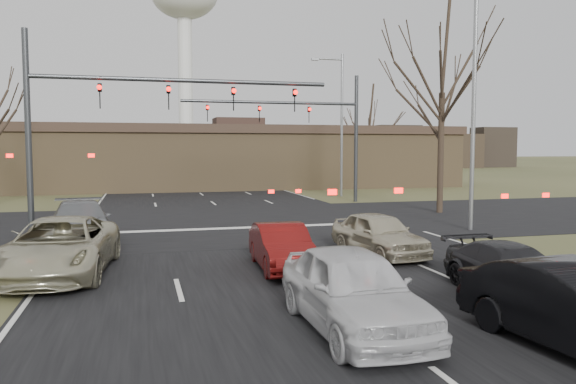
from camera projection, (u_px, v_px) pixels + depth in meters
name	position (u px, v px, depth m)	size (l,w,h in m)	color
ground	(361.00, 315.00, 11.57)	(360.00, 360.00, 0.00)	#3F4424
road_main	(177.00, 176.00, 69.40)	(14.00, 300.00, 0.02)	black
road_cross	(238.00, 222.00, 26.03)	(200.00, 14.00, 0.02)	black
building	(216.00, 157.00, 48.50)	(42.40, 10.40, 5.30)	olive
water_tower	(184.00, 5.00, 125.97)	(15.00, 15.00, 44.50)	silver
mast_arm_near	(116.00, 107.00, 22.37)	(12.12, 0.24, 8.00)	#383A3D
mast_arm_far	(314.00, 123.00, 34.92)	(11.12, 0.24, 8.00)	#383A3D
streetlight_right_near	(470.00, 96.00, 23.01)	(2.34, 0.25, 10.00)	gray
streetlight_right_far	(339.00, 117.00, 39.53)	(2.34, 0.25, 10.00)	gray
tree_right_near	(443.00, 43.00, 29.09)	(6.90, 6.90, 11.50)	black
tree_right_far	(370.00, 107.00, 48.57)	(5.40, 5.40, 9.00)	black
car_silver_suv	(59.00, 247.00, 15.11)	(2.59, 5.61, 1.56)	#B8B495
car_white_sedan	(353.00, 289.00, 10.60)	(1.86, 4.63, 1.58)	silver
car_charcoal_sedan	(512.00, 271.00, 13.07)	(1.67, 4.11, 1.19)	black
car_grey_ahead	(80.00, 222.00, 20.41)	(2.09, 5.15, 1.50)	slate
car_red_ahead	(282.00, 247.00, 15.91)	(1.36, 3.90, 1.28)	#5C0E0D
car_silver_ahead	(379.00, 234.00, 17.94)	(1.65, 4.10, 1.40)	beige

